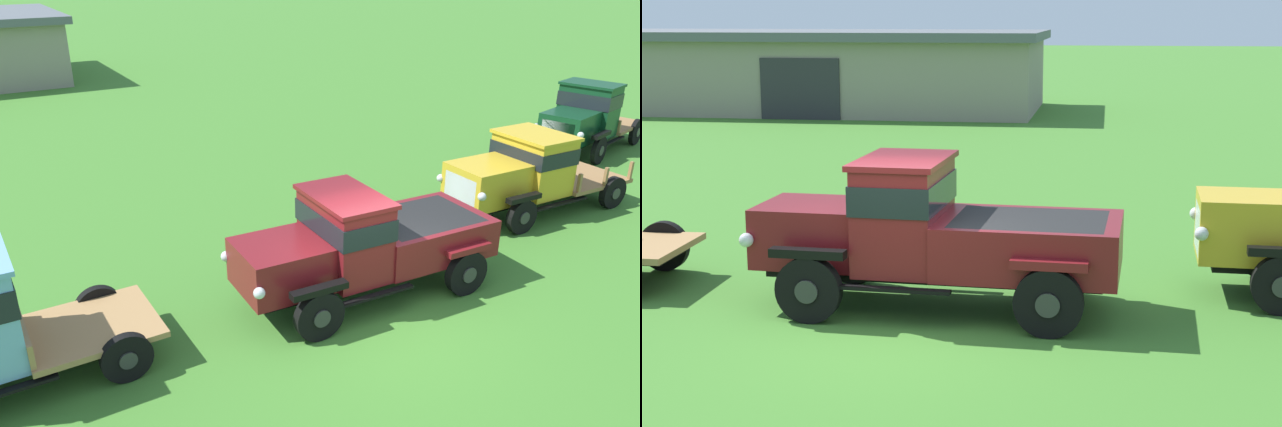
{
  "view_description": "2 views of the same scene",
  "coord_description": "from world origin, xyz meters",
  "views": [
    {
      "loc": [
        -5.96,
        -7.56,
        6.17
      ],
      "look_at": [
        0.44,
        2.97,
        1.0
      ],
      "focal_mm": 35.0,
      "sensor_mm": 36.0,
      "label": 1
    },
    {
      "loc": [
        2.66,
        -12.02,
        4.1
      ],
      "look_at": [
        0.44,
        2.97,
        1.0
      ],
      "focal_mm": 55.0,
      "sensor_mm": 36.0,
      "label": 2
    }
  ],
  "objects": [
    {
      "name": "ground_plane",
      "position": [
        0.0,
        0.0,
        0.0
      ],
      "size": [
        240.0,
        240.0,
        0.0
      ],
      "primitive_type": "plane",
      "color": "#3D7528"
    },
    {
      "name": "farm_shed",
      "position": [
        -13.13,
        29.54,
        1.71
      ],
      "size": [
        26.21,
        9.35,
        3.39
      ],
      "color": "gray",
      "rests_on": "ground"
    },
    {
      "name": "vintage_truck_midrow_center",
      "position": [
        0.31,
        1.17,
        1.09
      ],
      "size": [
        5.25,
        2.43,
        2.14
      ],
      "color": "black",
      "rests_on": "ground"
    }
  ]
}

